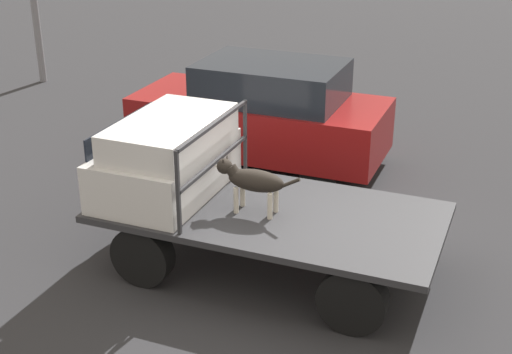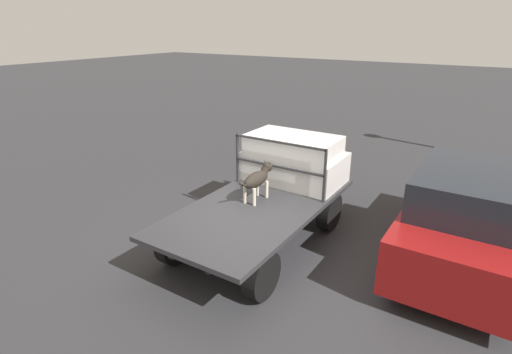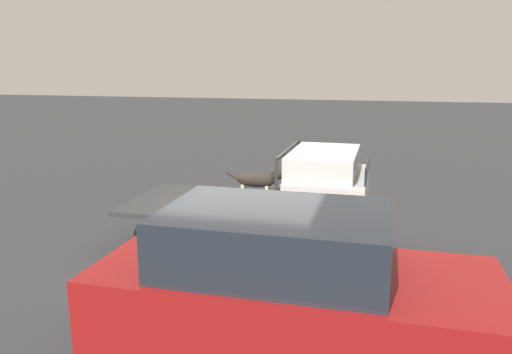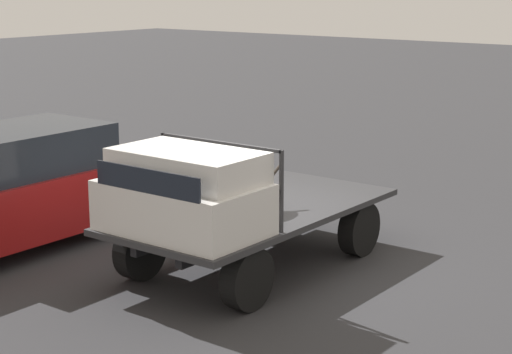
{
  "view_description": "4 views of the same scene",
  "coord_description": "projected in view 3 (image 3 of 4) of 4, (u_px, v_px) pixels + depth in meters",
  "views": [
    {
      "loc": [
        -2.69,
        7.13,
        4.58
      ],
      "look_at": [
        0.13,
        0.13,
        1.27
      ],
      "focal_mm": 50.0,
      "sensor_mm": 36.0,
      "label": 1
    },
    {
      "loc": [
        -5.49,
        -3.47,
        3.82
      ],
      "look_at": [
        0.13,
        0.13,
        1.27
      ],
      "focal_mm": 28.0,
      "sensor_mm": 36.0,
      "label": 2
    },
    {
      "loc": [
        2.22,
        -7.92,
        3.11
      ],
      "look_at": [
        0.13,
        0.13,
        1.27
      ],
      "focal_mm": 35.0,
      "sensor_mm": 36.0,
      "label": 3
    },
    {
      "loc": [
        8.64,
        6.59,
        3.75
      ],
      "look_at": [
        0.13,
        0.13,
        1.27
      ],
      "focal_mm": 60.0,
      "sensor_mm": 36.0,
      "label": 4
    }
  ],
  "objects": [
    {
      "name": "dog",
      "position": [
        260.0,
        180.0,
        8.51
      ],
      "size": [
        1.07,
        0.26,
        0.66
      ],
      "rotation": [
        0.0,
        0.0,
        -0.18
      ],
      "color": "beige",
      "rests_on": "flatbed_truck"
    },
    {
      "name": "truck_headboard",
      "position": [
        288.0,
        169.0,
        8.21
      ],
      "size": [
        0.04,
        1.93,
        1.0
      ],
      "color": "#2D2D30",
      "rests_on": "flatbed_truck"
    },
    {
      "name": "truck_cab",
      "position": [
        328.0,
        182.0,
        8.09
      ],
      "size": [
        1.21,
        1.93,
        0.98
      ],
      "color": "silver",
      "rests_on": "flatbed_truck"
    },
    {
      "name": "parked_sedan",
      "position": [
        289.0,
        291.0,
        5.15
      ],
      "size": [
        4.11,
        1.74,
        1.71
      ],
      "rotation": [
        0.0,
        0.0,
        -0.11
      ],
      "color": "black",
      "rests_on": "ground"
    },
    {
      "name": "ground_plane",
      "position": [
        247.0,
        249.0,
        8.7
      ],
      "size": [
        80.0,
        80.0,
        0.0
      ],
      "primitive_type": "plane",
      "color": "#2D2D30"
    },
    {
      "name": "flatbed_truck",
      "position": [
        247.0,
        216.0,
        8.57
      ],
      "size": [
        4.09,
        2.05,
        0.81
      ],
      "color": "black",
      "rests_on": "ground"
    }
  ]
}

